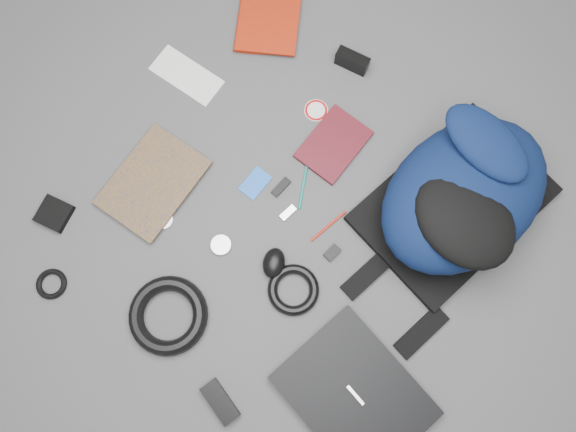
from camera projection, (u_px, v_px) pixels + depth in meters
The scene contains 23 objects.
ground at pixel (288, 218), 1.56m from camera, with size 4.00×4.00×0.00m, color #4F4F51.
backpack at pixel (464, 195), 1.46m from camera, with size 0.38×0.55×0.23m, color black, non-canonical shape.
laptop at pixel (355, 395), 1.44m from camera, with size 0.36×0.28×0.04m, color black.
textbook_red at pixel (238, 14), 1.69m from camera, with size 0.18×0.25×0.03m, color #971B08.
comic_book at pixel (124, 163), 1.59m from camera, with size 0.21×0.29×0.02m, color #AE7D0C.
envelope at pixel (187, 75), 1.66m from camera, with size 0.21×0.10×0.00m, color white.
dvd_case at pixel (334, 144), 1.60m from camera, with size 0.14×0.20×0.02m, color #400C12.
compact_camera at pixel (352, 61), 1.64m from camera, with size 0.10×0.04×0.06m, color black.
sticker_disc at pixel (316, 110), 1.64m from camera, with size 0.07×0.07×0.00m, color white.
pen_teal at pixel (303, 187), 1.58m from camera, with size 0.01×0.01×0.13m, color #0E8068.
pen_red at pixel (328, 226), 1.56m from camera, with size 0.01×0.01×0.13m, color red.
id_badge at pixel (255, 183), 1.59m from camera, with size 0.06×0.09×0.00m, color blue.
usb_black at pixel (281, 187), 1.58m from camera, with size 0.02×0.06×0.01m, color black.
usb_silver at pixel (288, 213), 1.56m from camera, with size 0.02×0.05×0.01m, color silver.
key_fob at pixel (332, 253), 1.54m from camera, with size 0.03×0.04×0.01m, color black.
mouse at pixel (274, 263), 1.51m from camera, with size 0.06×0.08×0.04m, color black.
headphone_left at pixel (163, 220), 1.56m from camera, with size 0.06×0.06×0.01m, color silver.
headphone_right at pixel (221, 245), 1.54m from camera, with size 0.06×0.06×0.01m, color #ADACAF.
cable_coil at pixel (293, 290), 1.51m from camera, with size 0.14×0.14×0.03m, color black.
power_brick at pixel (220, 402), 1.44m from camera, with size 0.11×0.05×0.03m, color black.
power_cord_coil at pixel (168, 315), 1.48m from camera, with size 0.21×0.21×0.04m, color black.
pouch at pixel (54, 214), 1.56m from camera, with size 0.08×0.08×0.02m, color black.
earbud_coil at pixel (51, 284), 1.52m from camera, with size 0.08×0.08×0.02m, color black.
Camera 1 is at (0.19, -0.29, 1.53)m, focal length 35.00 mm.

